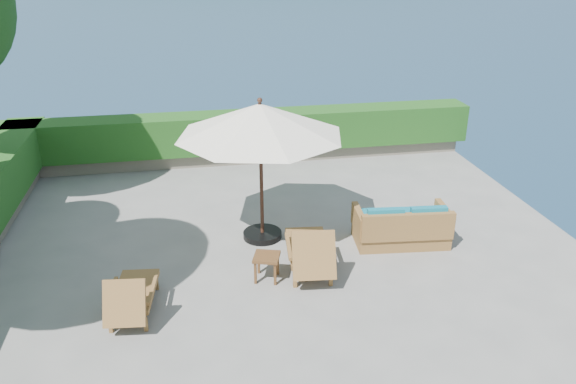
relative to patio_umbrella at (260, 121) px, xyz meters
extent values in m
plane|color=gray|center=(0.17, -1.12, -2.43)|extent=(12.00, 12.00, 0.00)
cube|color=#61584D|center=(0.17, -1.12, -3.98)|extent=(12.00, 12.00, 3.00)
cube|color=gray|center=(0.17, 4.48, -2.25)|extent=(12.00, 0.60, 0.36)
cube|color=#214B15|center=(0.17, 4.48, -1.58)|extent=(12.40, 0.90, 1.00)
cylinder|color=black|center=(0.00, 0.00, -2.37)|extent=(0.89, 0.89, 0.12)
cylinder|color=#351D13|center=(0.00, 0.00, -1.04)|extent=(0.08, 0.08, 2.77)
cone|color=white|center=(0.00, 0.00, 0.03)|extent=(3.69, 3.69, 0.61)
sphere|color=#351D13|center=(0.00, 0.00, 0.40)|extent=(0.11, 0.11, 0.10)
cube|color=brown|center=(-2.68, -2.61, -2.31)|extent=(0.06, 0.06, 0.25)
cube|color=brown|center=(-2.16, -2.67, -2.31)|extent=(0.06, 0.06, 0.25)
cube|color=brown|center=(-2.56, -1.49, -2.31)|extent=(0.06, 0.06, 0.25)
cube|color=brown|center=(-2.04, -1.54, -2.31)|extent=(0.06, 0.06, 0.25)
cube|color=brown|center=(-2.35, -1.98, -2.15)|extent=(0.75, 1.29, 0.08)
cube|color=brown|center=(-2.43, -2.69, -1.88)|extent=(0.66, 0.46, 0.66)
cube|color=brown|center=(-2.69, -2.14, -2.00)|extent=(0.14, 0.80, 0.05)
cube|color=brown|center=(-2.05, -2.21, -2.00)|extent=(0.14, 0.80, 0.05)
cube|color=brown|center=(0.30, -1.89, -2.28)|extent=(0.07, 0.07, 0.29)
cube|color=brown|center=(0.92, -1.95, -2.28)|extent=(0.07, 0.07, 0.29)
cube|color=brown|center=(0.44, -0.57, -2.28)|extent=(0.07, 0.07, 0.29)
cube|color=brown|center=(1.05, -0.63, -2.28)|extent=(0.07, 0.07, 0.29)
cube|color=brown|center=(0.69, -1.15, -2.10)|extent=(0.87, 1.51, 0.10)
cube|color=brown|center=(0.61, -1.98, -1.79)|extent=(0.77, 0.54, 0.78)
cube|color=brown|center=(0.29, -1.33, -1.93)|extent=(0.16, 0.94, 0.06)
cube|color=brown|center=(1.04, -1.41, -1.93)|extent=(0.16, 0.94, 0.06)
cube|color=brown|center=(-0.35, -1.66, -2.22)|extent=(0.05, 0.05, 0.42)
cube|color=brown|center=(-0.02, -1.76, -2.22)|extent=(0.05, 0.05, 0.42)
cube|color=brown|center=(-0.25, -1.33, -2.22)|extent=(0.05, 0.05, 0.42)
cube|color=brown|center=(0.08, -1.44, -2.22)|extent=(0.05, 0.05, 0.42)
cube|color=brown|center=(-0.14, -1.55, -1.98)|extent=(0.55, 0.55, 0.05)
cube|color=brown|center=(2.66, -0.67, -2.23)|extent=(1.86, 1.05, 0.40)
cube|color=brown|center=(2.62, -1.09, -1.88)|extent=(1.79, 0.30, 0.55)
cube|color=brown|center=(1.81, -0.60, -1.93)|extent=(0.20, 0.90, 0.45)
cube|color=brown|center=(3.51, -0.75, -1.93)|extent=(0.20, 0.90, 0.45)
cube|color=#126C83|center=(2.25, -0.59, -1.94)|extent=(0.84, 0.78, 0.18)
cube|color=#126C83|center=(3.08, -0.66, -1.94)|extent=(0.84, 0.78, 0.18)
cube|color=#126C83|center=(2.21, -0.95, -1.71)|extent=(0.70, 0.20, 0.36)
cube|color=#126C83|center=(3.04, -1.03, -1.71)|extent=(0.70, 0.20, 0.36)
camera|label=1|loc=(-1.28, -9.95, 2.94)|focal=35.00mm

